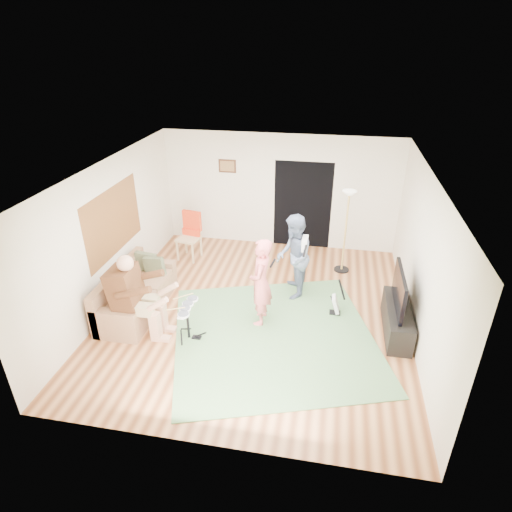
{
  "coord_description": "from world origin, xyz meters",
  "views": [
    {
      "loc": [
        1.21,
        -6.53,
        4.65
      ],
      "look_at": [
        -0.07,
        0.3,
        1.02
      ],
      "focal_mm": 30.0,
      "sensor_mm": 36.0,
      "label": 1
    }
  ],
  "objects_px": {
    "guitarist": "(294,257)",
    "dining_chair": "(190,242)",
    "drum_kit": "(188,324)",
    "tv_cabinet": "(397,320)",
    "television": "(399,290)",
    "singer": "(261,282)",
    "sofa": "(133,297)",
    "guitar_spare": "(336,304)",
    "torchiere_lamp": "(347,217)"
  },
  "relations": [
    {
      "from": "guitarist",
      "to": "drum_kit",
      "type": "bearing_deg",
      "value": -50.88
    },
    {
      "from": "torchiere_lamp",
      "to": "dining_chair",
      "type": "distance_m",
      "value": 3.58
    },
    {
      "from": "dining_chair",
      "to": "guitar_spare",
      "type": "bearing_deg",
      "value": -15.72
    },
    {
      "from": "torchiere_lamp",
      "to": "tv_cabinet",
      "type": "relative_size",
      "value": 1.31
    },
    {
      "from": "singer",
      "to": "television",
      "type": "distance_m",
      "value": 2.33
    },
    {
      "from": "drum_kit",
      "to": "television",
      "type": "relative_size",
      "value": 0.59
    },
    {
      "from": "singer",
      "to": "guitarist",
      "type": "bearing_deg",
      "value": 154.49
    },
    {
      "from": "drum_kit",
      "to": "singer",
      "type": "height_order",
      "value": "singer"
    },
    {
      "from": "sofa",
      "to": "singer",
      "type": "xyz_separation_m",
      "value": [
        2.41,
        0.06,
        0.54
      ]
    },
    {
      "from": "drum_kit",
      "to": "dining_chair",
      "type": "height_order",
      "value": "dining_chair"
    },
    {
      "from": "guitarist",
      "to": "guitar_spare",
      "type": "bearing_deg",
      "value": 50.72
    },
    {
      "from": "drum_kit",
      "to": "guitar_spare",
      "type": "xyz_separation_m",
      "value": [
        2.46,
        1.18,
        -0.08
      ]
    },
    {
      "from": "guitarist",
      "to": "television",
      "type": "distance_m",
      "value": 2.06
    },
    {
      "from": "tv_cabinet",
      "to": "sofa",
      "type": "bearing_deg",
      "value": -177.88
    },
    {
      "from": "tv_cabinet",
      "to": "television",
      "type": "distance_m",
      "value": 0.6
    },
    {
      "from": "guitarist",
      "to": "dining_chair",
      "type": "distance_m",
      "value": 2.8
    },
    {
      "from": "guitarist",
      "to": "guitar_spare",
      "type": "relative_size",
      "value": 2.28
    },
    {
      "from": "drum_kit",
      "to": "singer",
      "type": "bearing_deg",
      "value": 32.13
    },
    {
      "from": "sofa",
      "to": "guitar_spare",
      "type": "bearing_deg",
      "value": 8.1
    },
    {
      "from": "sofa",
      "to": "tv_cabinet",
      "type": "bearing_deg",
      "value": 2.12
    },
    {
      "from": "sofa",
      "to": "singer",
      "type": "distance_m",
      "value": 2.47
    },
    {
      "from": "television",
      "to": "drum_kit",
      "type": "bearing_deg",
      "value": -166.51
    },
    {
      "from": "drum_kit",
      "to": "tv_cabinet",
      "type": "distance_m",
      "value": 3.6
    },
    {
      "from": "sofa",
      "to": "drum_kit",
      "type": "distance_m",
      "value": 1.44
    },
    {
      "from": "television",
      "to": "tv_cabinet",
      "type": "bearing_deg",
      "value": 0.0
    },
    {
      "from": "dining_chair",
      "to": "television",
      "type": "xyz_separation_m",
      "value": [
        4.37,
        -2.04,
        0.46
      ]
    },
    {
      "from": "guitarist",
      "to": "dining_chair",
      "type": "xyz_separation_m",
      "value": [
        -2.5,
        1.16,
        -0.45
      ]
    },
    {
      "from": "singer",
      "to": "torchiere_lamp",
      "type": "xyz_separation_m",
      "value": [
        1.43,
        2.18,
        0.44
      ]
    },
    {
      "from": "guitar_spare",
      "to": "torchiere_lamp",
      "type": "height_order",
      "value": "torchiere_lamp"
    },
    {
      "from": "guitar_spare",
      "to": "dining_chair",
      "type": "distance_m",
      "value": 3.78
    },
    {
      "from": "sofa",
      "to": "dining_chair",
      "type": "relative_size",
      "value": 1.83
    },
    {
      "from": "sofa",
      "to": "drum_kit",
      "type": "relative_size",
      "value": 2.95
    },
    {
      "from": "singer",
      "to": "guitarist",
      "type": "relative_size",
      "value": 0.96
    },
    {
      "from": "torchiere_lamp",
      "to": "television",
      "type": "bearing_deg",
      "value": -66.54
    },
    {
      "from": "guitar_spare",
      "to": "dining_chair",
      "type": "relative_size",
      "value": 0.68
    },
    {
      "from": "singer",
      "to": "torchiere_lamp",
      "type": "height_order",
      "value": "torchiere_lamp"
    },
    {
      "from": "torchiere_lamp",
      "to": "guitar_spare",
      "type": "bearing_deg",
      "value": -93.39
    },
    {
      "from": "singer",
      "to": "guitarist",
      "type": "height_order",
      "value": "guitarist"
    },
    {
      "from": "singer",
      "to": "guitarist",
      "type": "distance_m",
      "value": 1.11
    },
    {
      "from": "sofa",
      "to": "guitar_spare",
      "type": "height_order",
      "value": "sofa"
    },
    {
      "from": "torchiere_lamp",
      "to": "guitarist",
      "type": "bearing_deg",
      "value": -129.53
    },
    {
      "from": "drum_kit",
      "to": "torchiere_lamp",
      "type": "height_order",
      "value": "torchiere_lamp"
    },
    {
      "from": "drum_kit",
      "to": "tv_cabinet",
      "type": "relative_size",
      "value": 0.48
    },
    {
      "from": "guitarist",
      "to": "dining_chair",
      "type": "bearing_deg",
      "value": -122.81
    },
    {
      "from": "dining_chair",
      "to": "television",
      "type": "relative_size",
      "value": 0.95
    },
    {
      "from": "sofa",
      "to": "tv_cabinet",
      "type": "distance_m",
      "value": 4.79
    },
    {
      "from": "sofa",
      "to": "singer",
      "type": "height_order",
      "value": "singer"
    },
    {
      "from": "singer",
      "to": "tv_cabinet",
      "type": "xyz_separation_m",
      "value": [
        2.38,
        0.12,
        -0.56
      ]
    },
    {
      "from": "dining_chair",
      "to": "television",
      "type": "bearing_deg",
      "value": -14.22
    },
    {
      "from": "television",
      "to": "guitar_spare",
      "type": "bearing_deg",
      "value": 160.33
    }
  ]
}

